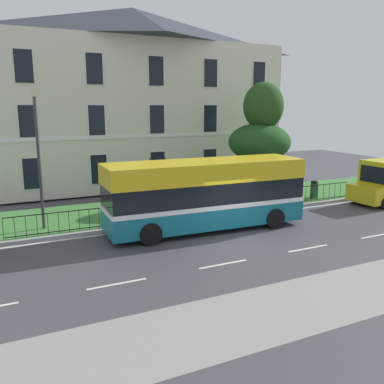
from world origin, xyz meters
TOP-DOWN VIEW (x-y plane):
  - ground_plane at (0.00, 1.06)m, footprint 60.00×56.00m
  - georgian_townhouse at (0.57, 16.18)m, footprint 20.22×9.33m
  - iron_verge_railing at (0.57, 4.40)m, footprint 19.61×0.04m
  - evergreen_tree at (5.68, 7.22)m, footprint 3.96×3.88m
  - single_decker_bus at (-0.53, 2.49)m, footprint 9.50×3.01m
  - street_lamp_post at (-7.47, 5.46)m, footprint 0.36×0.24m
  - litter_bin at (8.43, 5.10)m, footprint 0.47×0.47m

SIDE VIEW (x-z plane):
  - ground_plane at x=0.00m, z-range -0.11..0.07m
  - iron_verge_railing at x=0.57m, z-range 0.14..1.11m
  - litter_bin at x=8.43m, z-range 0.12..1.22m
  - single_decker_bus at x=-0.53m, z-range 0.08..3.32m
  - evergreen_tree at x=5.68m, z-range -0.41..6.64m
  - street_lamp_post at x=-7.47m, z-range 0.61..6.96m
  - georgian_townhouse at x=0.57m, z-range 0.16..12.67m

